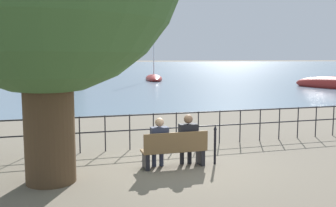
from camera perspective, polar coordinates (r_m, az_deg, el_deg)
ground_plane at (r=9.42m, az=0.88°, el=-9.57°), size 1000.00×1000.00×0.00m
harbor_water at (r=167.56m, az=-15.66°, el=5.69°), size 600.00×300.00×0.01m
park_bench at (r=9.26m, az=0.99°, el=-7.15°), size 1.61×0.45×0.90m
seated_person_left at (r=9.17m, az=-1.35°, el=-5.63°), size 0.42×0.35×1.24m
seated_person_right at (r=9.37m, az=3.03°, el=-5.20°), size 0.45×0.35×1.29m
promenade_railing at (r=11.17m, az=-2.24°, el=-3.32°), size 14.37×0.04×1.05m
closed_umbrella at (r=9.57m, az=7.18°, el=-5.91°), size 0.09×0.09×1.01m
sailboat_0 at (r=46.78m, az=-2.19°, el=3.91°), size 3.51×8.45×11.25m
sailboat_2 at (r=44.19m, az=-21.02°, el=3.37°), size 3.75×5.60×10.19m
harbor_lighthouse at (r=87.87m, az=-14.10°, el=10.45°), size 4.13×4.13×18.25m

